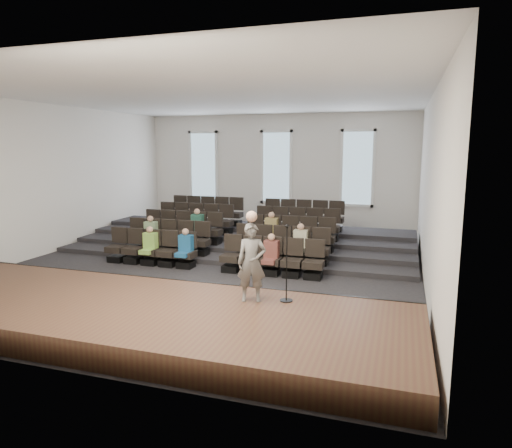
{
  "coord_description": "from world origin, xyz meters",
  "views": [
    {
      "loc": [
        5.33,
        -12.56,
        3.54
      ],
      "look_at": [
        1.13,
        0.5,
        1.25
      ],
      "focal_mm": 32.0,
      "sensor_mm": 36.0,
      "label": 1
    }
  ],
  "objects": [
    {
      "name": "risers",
      "position": [
        0.0,
        3.17,
        0.2
      ],
      "size": [
        11.8,
        4.8,
        0.6
      ],
      "color": "black",
      "rests_on": "ground"
    },
    {
      "name": "wall_left",
      "position": [
        -6.02,
        0.0,
        2.5
      ],
      "size": [
        0.04,
        14.0,
        5.0
      ],
      "primitive_type": "cube",
      "color": "silver",
      "rests_on": "ground"
    },
    {
      "name": "mic_stand",
      "position": [
        3.21,
        -4.0,
        0.96
      ],
      "size": [
        0.26,
        0.26,
        1.56
      ],
      "color": "black",
      "rests_on": "stage"
    },
    {
      "name": "audience",
      "position": [
        -0.1,
        0.3,
        0.81
      ],
      "size": [
        5.45,
        2.64,
        1.1
      ],
      "color": "#87BE4C",
      "rests_on": "seating_rows"
    },
    {
      "name": "wall_right",
      "position": [
        6.02,
        0.0,
        2.5
      ],
      "size": [
        0.04,
        14.0,
        5.0
      ],
      "primitive_type": "cube",
      "color": "silver",
      "rests_on": "ground"
    },
    {
      "name": "ground",
      "position": [
        0.0,
        0.0,
        0.0
      ],
      "size": [
        14.0,
        14.0,
        0.0
      ],
      "primitive_type": "plane",
      "color": "black",
      "rests_on": "ground"
    },
    {
      "name": "wall_back",
      "position": [
        0.0,
        7.02,
        2.5
      ],
      "size": [
        12.0,
        0.04,
        5.0
      ],
      "primitive_type": "cube",
      "color": "silver",
      "rests_on": "ground"
    },
    {
      "name": "stage_lip",
      "position": [
        0.0,
        -3.33,
        0.25
      ],
      "size": [
        11.8,
        0.06,
        0.52
      ],
      "primitive_type": "cube",
      "color": "black",
      "rests_on": "ground"
    },
    {
      "name": "windows",
      "position": [
        0.0,
        6.95,
        2.7
      ],
      "size": [
        8.44,
        0.1,
        3.24
      ],
      "color": "white",
      "rests_on": "wall_back"
    },
    {
      "name": "seating_rows",
      "position": [
        -0.0,
        1.54,
        0.68
      ],
      "size": [
        6.8,
        4.7,
        1.67
      ],
      "color": "black",
      "rests_on": "ground"
    },
    {
      "name": "speaker",
      "position": [
        2.55,
        -4.2,
        1.29
      ],
      "size": [
        0.66,
        0.53,
        1.58
      ],
      "primitive_type": "imported",
      "rotation": [
        0.0,
        0.0,
        0.29
      ],
      "color": "#595754",
      "rests_on": "stage"
    },
    {
      "name": "stage",
      "position": [
        0.0,
        -5.1,
        0.25
      ],
      "size": [
        11.8,
        3.6,
        0.5
      ],
      "primitive_type": "cube",
      "color": "#442E1D",
      "rests_on": "ground"
    },
    {
      "name": "wall_front",
      "position": [
        0.0,
        -7.02,
        2.5
      ],
      "size": [
        12.0,
        0.04,
        5.0
      ],
      "primitive_type": "cube",
      "color": "silver",
      "rests_on": "ground"
    },
    {
      "name": "ceiling",
      "position": [
        0.0,
        0.0,
        5.01
      ],
      "size": [
        12.0,
        14.0,
        0.02
      ],
      "primitive_type": "cube",
      "color": "white",
      "rests_on": "ground"
    }
  ]
}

